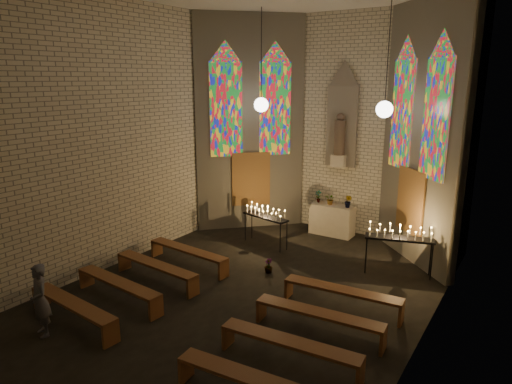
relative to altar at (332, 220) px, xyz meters
The scene contains 18 objects.
floor 5.47m from the altar, 90.00° to the right, with size 12.00×12.00×0.00m, color black.
room 3.83m from the altar, 90.00° to the right, with size 8.22×12.43×7.00m.
altar is the anchor object (origin of this frame).
flower_vase_left 0.89m from the altar, behind, with size 0.21×0.14×0.40m, color #4C723F.
flower_vase_center 0.69m from the altar, behind, with size 0.32×0.28×0.36m, color #4C723F.
flower_vase_right 0.89m from the altar, ahead, with size 0.23×0.19×0.42m, color #4C723F.
aisle_flower_pot 3.75m from the altar, 92.50° to the right, with size 0.21×0.21×0.38m, color #4C723F.
votive_stand_left 2.46m from the altar, 122.89° to the right, with size 1.62×0.69×1.16m.
votive_stand_right 3.42m from the altar, 36.22° to the right, with size 1.77×0.90×1.26m.
pew_left_0 5.06m from the altar, 116.12° to the right, with size 2.65×0.58×0.51m.
pew_right_0 5.06m from the altar, 63.88° to the right, with size 2.65×0.58×0.51m.
pew_left_1 6.16m from the altar, 111.20° to the right, with size 2.65×0.58×0.51m.
pew_right_1 6.16m from the altar, 68.80° to the right, with size 2.65×0.58×0.51m.
pew_left_2 7.29m from the altar, 107.79° to the right, with size 2.65×0.58×0.51m.
pew_right_2 7.29m from the altar, 72.21° to the right, with size 2.65×0.58×0.51m.
pew_left_3 8.44m from the altar, 105.30° to the right, with size 2.65×0.58×0.51m.
pew_right_3 8.44m from the altar, 74.70° to the right, with size 2.65×0.58×0.51m.
visitor 9.05m from the altar, 105.40° to the right, with size 0.54×0.36×1.49m, color #4A4B54.
Camera 1 is at (5.61, -7.84, 5.00)m, focal length 32.00 mm.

